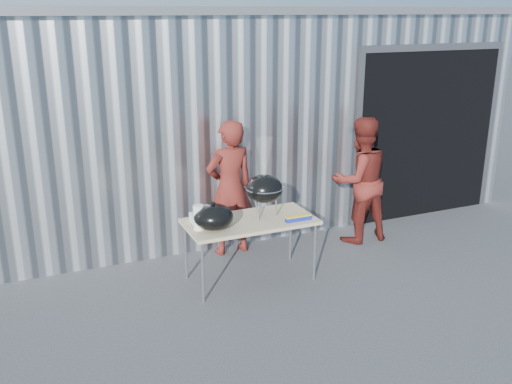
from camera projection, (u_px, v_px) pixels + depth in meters
name	position (u px, v px, depth m)	size (l,w,h in m)	color
ground	(277.00, 303.00, 6.24)	(80.00, 80.00, 0.00)	#3B3B3E
building	(213.00, 100.00, 10.12)	(8.20, 6.20, 3.10)	silver
folding_table	(250.00, 223.00, 6.58)	(1.50, 0.75, 0.75)	tan
kettle_grill	(264.00, 182.00, 6.56)	(0.44, 0.44, 0.94)	black
grill_lid	(213.00, 217.00, 6.26)	(0.44, 0.44, 0.32)	black
paper_towels	(199.00, 218.00, 6.24)	(0.12, 0.12, 0.28)	white
white_tub	(199.00, 217.00, 6.51)	(0.20, 0.15, 0.10)	white
foil_box	(298.00, 218.00, 6.53)	(0.32, 0.06, 0.06)	navy
person_cook	(230.00, 188.00, 7.30)	(0.64, 0.42, 1.77)	maroon
person_bystander	(360.00, 180.00, 7.71)	(0.84, 0.65, 1.73)	maroon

